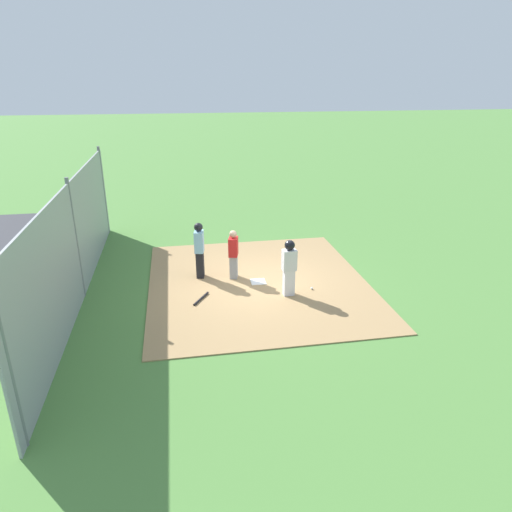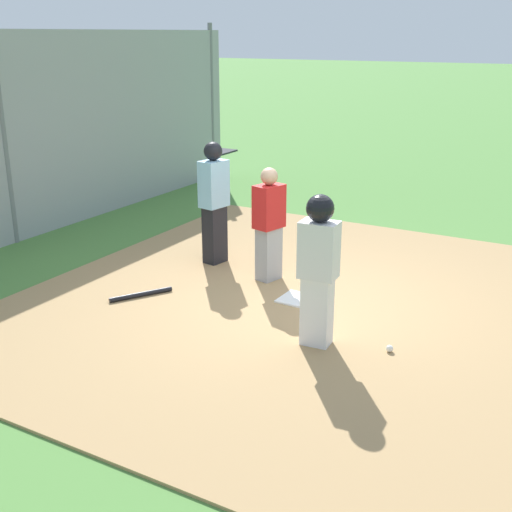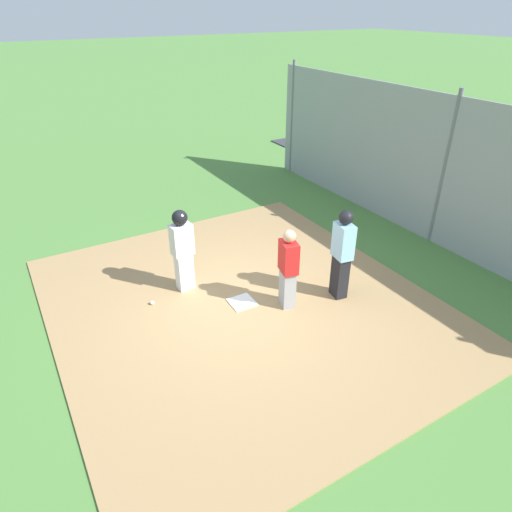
% 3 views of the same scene
% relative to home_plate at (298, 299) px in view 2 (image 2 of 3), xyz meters
% --- Properties ---
extents(ground_plane, '(140.00, 140.00, 0.00)m').
position_rel_home_plate_xyz_m(ground_plane, '(0.00, 0.00, -0.04)').
color(ground_plane, '#51843D').
extents(dirt_infield, '(7.20, 6.40, 0.03)m').
position_rel_home_plate_xyz_m(dirt_infield, '(0.00, 0.00, -0.03)').
color(dirt_infield, '#A88456').
rests_on(dirt_infield, ground_plane).
extents(home_plate, '(0.45, 0.45, 0.02)m').
position_rel_home_plate_xyz_m(home_plate, '(0.00, 0.00, 0.00)').
color(home_plate, white).
rests_on(home_plate, dirt_infield).
extents(catcher, '(0.43, 0.35, 1.50)m').
position_rel_home_plate_xyz_m(catcher, '(-0.47, -0.67, 0.76)').
color(catcher, '#9E9EA3').
rests_on(catcher, dirt_infield).
extents(umpire, '(0.42, 0.32, 1.72)m').
position_rel_home_plate_xyz_m(umpire, '(-0.70, -1.66, 0.89)').
color(umpire, black).
rests_on(umpire, dirt_infield).
extents(runner, '(0.29, 0.40, 1.61)m').
position_rel_home_plate_xyz_m(runner, '(0.98, 0.69, 0.91)').
color(runner, silver).
rests_on(runner, dirt_infield).
extents(baseball_bat, '(0.72, 0.47, 0.06)m').
position_rel_home_plate_xyz_m(baseball_bat, '(0.87, -1.75, 0.02)').
color(baseball_bat, black).
rests_on(baseball_bat, dirt_infield).
extents(baseball, '(0.07, 0.07, 0.07)m').
position_rel_home_plate_xyz_m(baseball, '(0.78, 1.43, 0.03)').
color(baseball, white).
rests_on(baseball, dirt_infield).
extents(backstop_fence, '(12.00, 0.10, 3.35)m').
position_rel_home_plate_xyz_m(backstop_fence, '(0.00, -4.97, 1.56)').
color(backstop_fence, '#93999E').
rests_on(backstop_fence, ground_plane).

